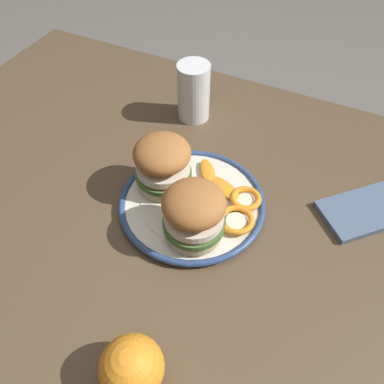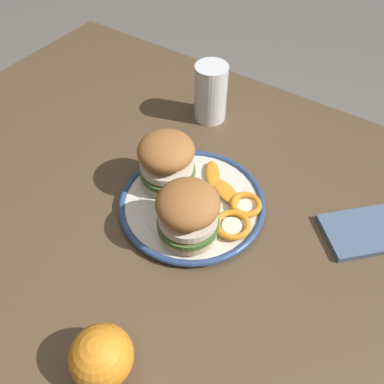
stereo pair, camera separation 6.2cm
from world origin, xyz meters
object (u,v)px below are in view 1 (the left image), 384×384
Objects in this scene: drinking_glass at (194,95)px; dining_table at (225,256)px; whole_orange at (132,367)px; sandwich_half_left at (194,213)px; dinner_plate at (192,203)px; sandwich_half_right at (163,163)px.

dining_table is at bearing -53.46° from drinking_glass.
dining_table is at bearing 85.85° from whole_orange.
dinner_plate is at bearing 118.48° from sandwich_half_left.
whole_orange is (0.12, -0.31, -0.03)m from sandwich_half_right.
dinner_plate is 0.09m from sandwich_half_left.
dining_table is 0.31m from whole_orange.
drinking_glass is 0.56m from whole_orange.
dinner_plate is 0.30m from whole_orange.
dining_table is 5.54× the size of dinner_plate.
sandwich_half_right is 1.11× the size of drinking_glass.
dining_table is at bearing -13.74° from dinner_plate.
sandwich_half_right reaches higher than dining_table.
sandwich_half_left is 1.12× the size of drinking_glass.
sandwich_half_left is at bearing -64.22° from drinking_glass.
drinking_glass is at bearing 115.78° from sandwich_half_left.
sandwich_half_right is (-0.10, 0.08, 0.00)m from sandwich_half_left.
whole_orange is (0.03, -0.24, -0.03)m from sandwich_half_left.
dining_table is at bearing 40.46° from sandwich_half_left.
sandwich_half_right is (-0.07, 0.02, 0.06)m from dinner_plate.
whole_orange is at bearing -68.27° from sandwich_half_right.
dining_table is 10.34× the size of sandwich_half_left.
dinner_plate is 1.87× the size of sandwich_half_left.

